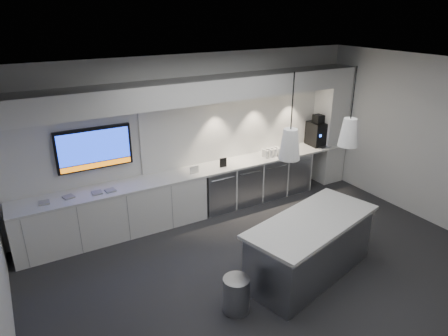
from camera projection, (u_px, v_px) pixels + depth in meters
floor at (269, 269)px, 6.16m from camera, size 7.00×7.00×0.00m
ceiling at (279, 71)px, 5.04m from camera, size 7.00×7.00×0.00m
wall_back at (195, 134)px, 7.61m from camera, size 7.00×0.00×7.00m
wall_front at (438, 277)px, 3.59m from camera, size 7.00×0.00×7.00m
wall_right at (430, 141)px, 7.21m from camera, size 0.00×7.00×7.00m
back_counter at (204, 170)px, 7.58m from camera, size 6.80×0.65×0.04m
left_base_cabinets at (115, 213)px, 6.95m from camera, size 3.30×0.63×0.86m
fridge_unit_a at (215, 189)px, 7.87m from camera, size 0.60×0.61×0.85m
fridge_unit_b at (242, 182)px, 8.16m from camera, size 0.60×0.61×0.85m
fridge_unit_c at (267, 176)px, 8.45m from camera, size 0.60×0.61×0.85m
fridge_unit_d at (291, 171)px, 8.74m from camera, size 0.60×0.61×0.85m
backsplash at (249, 124)px, 8.13m from camera, size 4.60×0.03×1.30m
soffit at (201, 90)px, 7.03m from camera, size 6.90×0.60×0.40m
column at (330, 125)px, 8.92m from camera, size 0.55×0.55×2.60m
wall_tv at (94, 148)px, 6.67m from camera, size 1.25×0.07×0.72m
island at (310, 247)px, 5.90m from camera, size 2.33×1.44×0.92m
bin at (236, 294)px, 5.24m from camera, size 0.44×0.44×0.50m
coffee_machine at (318, 133)px, 8.80m from camera, size 0.40×0.56×0.69m
sign_black at (223, 163)px, 7.64m from camera, size 0.14×0.03×0.18m
sign_white at (194, 170)px, 7.36m from camera, size 0.18×0.04×0.14m
cup_cluster at (271, 152)px, 8.22m from camera, size 0.40×0.18×0.16m
tray_a at (44, 203)px, 6.25m from camera, size 0.17×0.17×0.02m
tray_b at (69, 197)px, 6.43m from camera, size 0.20×0.20×0.02m
tray_c at (97, 193)px, 6.58m from camera, size 0.16×0.16×0.02m
tray_d at (110, 190)px, 6.66m from camera, size 0.18×0.18×0.02m
pendant_left at (290, 144)px, 5.03m from camera, size 0.28×0.28×1.10m
pendant_right at (349, 132)px, 5.50m from camera, size 0.28×0.28×1.10m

